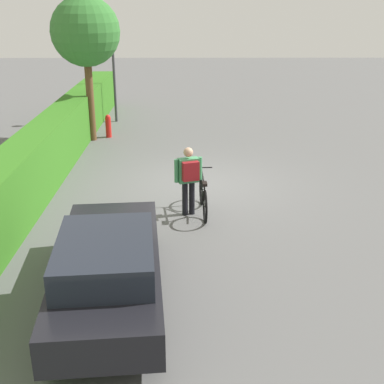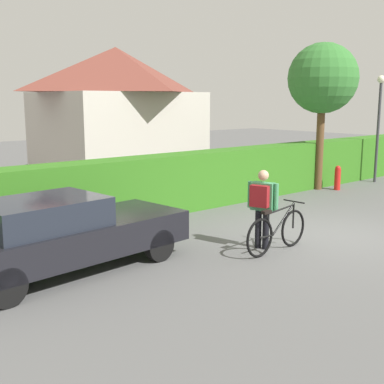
{
  "view_description": "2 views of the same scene",
  "coord_description": "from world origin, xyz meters",
  "views": [
    {
      "loc": [
        -12.79,
        0.36,
        4.7
      ],
      "look_at": [
        -3.08,
        0.29,
        0.97
      ],
      "focal_mm": 47.8,
      "sensor_mm": 36.0,
      "label": 1
    },
    {
      "loc": [
        -9.33,
        -6.1,
        2.95
      ],
      "look_at": [
        -3.03,
        1.28,
        1.15
      ],
      "focal_mm": 46.7,
      "sensor_mm": 36.0,
      "label": 2
    }
  ],
  "objects": [
    {
      "name": "street_lamp",
      "position": [
        7.41,
        3.24,
        2.49
      ],
      "size": [
        0.28,
        0.28,
        3.8
      ],
      "color": "#38383D",
      "rests_on": "ground"
    },
    {
      "name": "parked_car_near",
      "position": [
        -5.66,
        1.63,
        0.7
      ],
      "size": [
        4.46,
        2.0,
        1.35
      ],
      "color": "black",
      "rests_on": "ground"
    },
    {
      "name": "hedge_row",
      "position": [
        0.0,
        4.2,
        0.77
      ],
      "size": [
        21.42,
        0.9,
        1.53
      ],
      "primitive_type": "cube",
      "color": "#32701C",
      "rests_on": "ground"
    },
    {
      "name": "ground_plane",
      "position": [
        0.0,
        0.0,
        0.0
      ],
      "size": [
        60.0,
        60.0,
        0.0
      ],
      "primitive_type": "plane",
      "color": "#5A5A5A"
    },
    {
      "name": "fire_hydrant",
      "position": [
        4.95,
        3.19,
        0.41
      ],
      "size": [
        0.2,
        0.2,
        0.81
      ],
      "color": "red",
      "rests_on": "ground"
    },
    {
      "name": "tree_kerbside",
      "position": [
        4.58,
        3.69,
        3.6
      ],
      "size": [
        2.26,
        2.26,
        4.77
      ],
      "color": "brown",
      "rests_on": "ground"
    },
    {
      "name": "house_distant",
      "position": [
        0.73,
        9.96,
        2.47
      ],
      "size": [
        5.47,
        4.74,
        4.84
      ],
      "color": "beige",
      "rests_on": "ground"
    },
    {
      "name": "bicycle",
      "position": [
        -1.91,
        0.02,
        0.41
      ],
      "size": [
        1.82,
        0.5,
        0.95
      ],
      "color": "black",
      "rests_on": "ground"
    },
    {
      "name": "person_rider",
      "position": [
        -2.0,
        0.35,
        0.96
      ],
      "size": [
        0.45,
        0.62,
        1.59
      ],
      "color": "black",
      "rests_on": "ground"
    }
  ]
}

